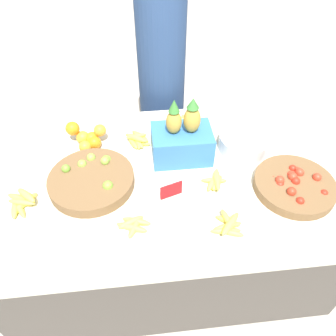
{
  "coord_description": "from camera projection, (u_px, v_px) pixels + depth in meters",
  "views": [
    {
      "loc": [
        -0.13,
        -1.2,
        1.92
      ],
      "look_at": [
        0.0,
        0.0,
        0.72
      ],
      "focal_mm": 35.0,
      "sensor_mm": 36.0,
      "label": 1
    }
  ],
  "objects": [
    {
      "name": "produce_crate",
      "position": [
        182.0,
        140.0,
        1.76
      ],
      "size": [
        0.32,
        0.22,
        0.37
      ],
      "color": "#3370B7",
      "rests_on": "market_table"
    },
    {
      "name": "market_table",
      "position": [
        168.0,
        213.0,
        1.97
      ],
      "size": [
        1.8,
        1.18,
        0.67
      ],
      "color": "#4C4742",
      "rests_on": "ground_plane"
    },
    {
      "name": "banana_bunch_front_center",
      "position": [
        133.0,
        224.0,
        1.49
      ],
      "size": [
        0.17,
        0.13,
        0.03
      ],
      "color": "#EFDB4C",
      "rests_on": "market_table"
    },
    {
      "name": "tomato_basket",
      "position": [
        294.0,
        185.0,
        1.65
      ],
      "size": [
        0.4,
        0.4,
        0.08
      ],
      "color": "brown",
      "rests_on": "market_table"
    },
    {
      "name": "banana_bunch_back_center",
      "position": [
        216.0,
        181.0,
        1.67
      ],
      "size": [
        0.14,
        0.16,
        0.05
      ],
      "color": "#EFDB4C",
      "rests_on": "market_table"
    },
    {
      "name": "metal_bowl",
      "position": [
        244.0,
        142.0,
        1.86
      ],
      "size": [
        0.28,
        0.28,
        0.09
      ],
      "color": "silver",
      "rests_on": "market_table"
    },
    {
      "name": "banana_bunch_front_right",
      "position": [
        228.0,
        225.0,
        1.48
      ],
      "size": [
        0.15,
        0.16,
        0.06
      ],
      "color": "#EFDB4C",
      "rests_on": "market_table"
    },
    {
      "name": "banana_bunch_middle_right",
      "position": [
        138.0,
        139.0,
        1.91
      ],
      "size": [
        0.15,
        0.18,
        0.06
      ],
      "color": "#EFDB4C",
      "rests_on": "market_table"
    },
    {
      "name": "lime_bowl",
      "position": [
        92.0,
        180.0,
        1.67
      ],
      "size": [
        0.43,
        0.43,
        0.1
      ],
      "color": "brown",
      "rests_on": "market_table"
    },
    {
      "name": "vendor_person",
      "position": [
        161.0,
        69.0,
        2.27
      ],
      "size": [
        0.33,
        0.33,
        1.73
      ],
      "color": "navy",
      "rests_on": "ground_plane"
    },
    {
      "name": "banana_bunch_middle_left",
      "position": [
        185.0,
        122.0,
        2.03
      ],
      "size": [
        0.18,
        0.13,
        0.06
      ],
      "color": "#EFDB4C",
      "rests_on": "market_table"
    },
    {
      "name": "banana_bunch_front_left",
      "position": [
        22.0,
        202.0,
        1.58
      ],
      "size": [
        0.17,
        0.17,
        0.06
      ],
      "color": "#EFDB4C",
      "rests_on": "market_table"
    },
    {
      "name": "orange_pile",
      "position": [
        87.0,
        137.0,
        1.87
      ],
      "size": [
        0.23,
        0.17,
        0.14
      ],
      "color": "orange",
      "rests_on": "market_table"
    },
    {
      "name": "ground_plane",
      "position": [
        168.0,
        243.0,
        2.21
      ],
      "size": [
        12.0,
        12.0,
        0.0
      ],
      "primitive_type": "plane",
      "color": "#ADA599"
    },
    {
      "name": "price_sign",
      "position": [
        171.0,
        190.0,
        1.6
      ],
      "size": [
        0.11,
        0.04,
        0.09
      ],
      "rotation": [
        0.0,
        0.0,
        0.32
      ],
      "color": "red",
      "rests_on": "market_table"
    }
  ]
}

